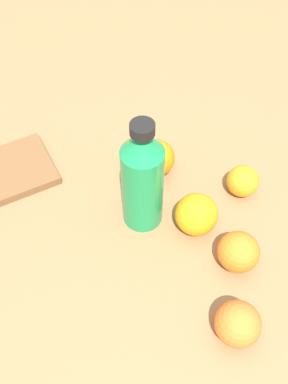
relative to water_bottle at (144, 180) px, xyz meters
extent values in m
plane|color=olive|center=(0.02, 0.00, -0.12)|extent=(2.40, 2.40, 0.00)
cylinder|color=#198C4C|center=(0.00, 0.00, -0.02)|extent=(0.08, 0.08, 0.18)
cone|color=#198C4C|center=(0.00, 0.00, 0.09)|extent=(0.08, 0.08, 0.04)
cylinder|color=black|center=(0.00, 0.00, 0.12)|extent=(0.04, 0.04, 0.02)
sphere|color=orange|center=(0.04, -0.19, -0.08)|extent=(0.08, 0.08, 0.08)
sphere|color=orange|center=(0.18, -0.10, -0.08)|extent=(0.06, 0.06, 0.06)
sphere|color=orange|center=(0.05, -0.09, -0.08)|extent=(0.08, 0.08, 0.08)
sphere|color=orange|center=(0.11, 0.06, -0.08)|extent=(0.08, 0.08, 0.08)
sphere|color=orange|center=(-0.07, -0.26, -0.08)|extent=(0.07, 0.07, 0.07)
camera|label=1|loc=(-0.36, -0.32, 0.59)|focal=40.41mm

